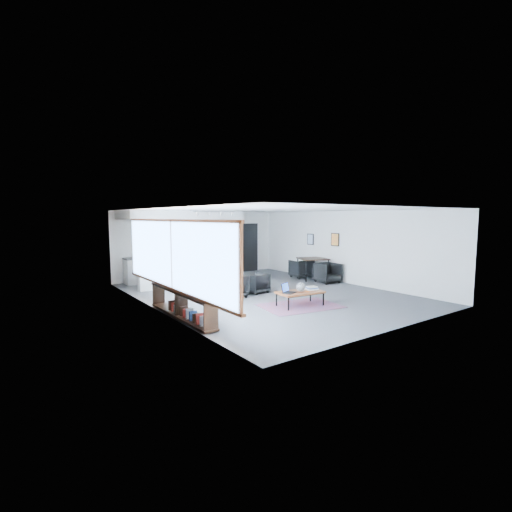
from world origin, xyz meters
TOP-DOWN VIEW (x-y plane):
  - room at (0.00, 0.00)m, footprint 7.02×9.02m
  - window at (-3.46, -0.90)m, footprint 0.10×5.95m
  - console at (-3.30, -1.05)m, footprint 0.35×3.00m
  - kitchenette at (-1.20, 3.71)m, footprint 4.20×1.96m
  - doorway at (2.30, 4.42)m, footprint 1.10×0.12m
  - track_light at (-0.59, 2.20)m, footprint 1.60×0.07m
  - wall_art_lower at (3.47, 0.40)m, footprint 0.03×0.38m
  - wall_art_upper at (3.47, 1.70)m, footprint 0.03×0.34m
  - kilim_rug at (-0.23, -1.78)m, footprint 2.27×1.72m
  - coffee_table at (-0.23, -1.78)m, footprint 1.29×0.79m
  - laptop at (-0.63, -1.71)m, footprint 0.44×0.40m
  - ceramic_pot at (-0.23, -1.80)m, footprint 0.25×0.25m
  - book_stack at (0.18, -1.79)m, footprint 0.35×0.30m
  - coaster at (-0.11, -1.94)m, footprint 0.11×0.11m
  - armchair_left at (-1.17, 0.17)m, footprint 0.87×0.84m
  - armchair_right at (-0.17, 0.34)m, footprint 0.75×0.72m
  - floor_lamp at (-0.65, 1.04)m, footprint 0.54×0.54m
  - dining_table at (3.00, 1.07)m, footprint 1.28×1.28m
  - dining_chair_near at (3.00, 0.29)m, footprint 0.71×0.68m
  - dining_chair_far at (3.00, 1.70)m, footprint 0.73×0.70m
  - microwave at (-0.59, 4.15)m, footprint 0.54×0.32m

SIDE VIEW (x-z plane):
  - kilim_rug at x=-0.23m, z-range 0.00..0.01m
  - console at x=-3.30m, z-range -0.07..0.73m
  - dining_chair_far at x=3.00m, z-range 0.00..0.66m
  - dining_chair_near at x=3.00m, z-range 0.00..0.68m
  - armchair_right at x=-0.17m, z-range 0.00..0.69m
  - coffee_table at x=-0.23m, z-range 0.17..0.57m
  - armchair_left at x=-1.17m, z-range 0.00..0.77m
  - coaster at x=-0.11m, z-range 0.40..0.41m
  - book_stack at x=0.18m, z-range 0.40..0.49m
  - laptop at x=-0.63m, z-range 0.35..0.60m
  - ceramic_pot at x=-0.23m, z-range 0.40..0.65m
  - dining_table at x=3.00m, z-range 0.34..1.17m
  - doorway at x=2.30m, z-range 0.00..2.15m
  - microwave at x=-0.59m, z-range 0.93..1.28m
  - floor_lamp at x=-0.65m, z-range 0.54..1.99m
  - room at x=0.00m, z-range -0.01..2.61m
  - kitchenette at x=-1.20m, z-range 0.08..2.68m
  - window at x=-3.46m, z-range 0.63..2.29m
  - wall_art_upper at x=3.47m, z-range 1.28..1.72m
  - wall_art_lower at x=3.47m, z-range 1.31..1.79m
  - track_light at x=-0.59m, z-range 2.45..2.60m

